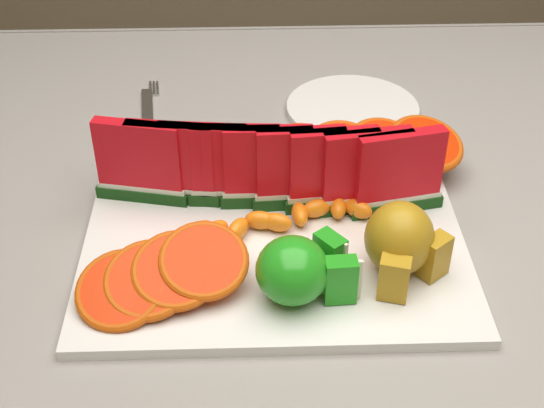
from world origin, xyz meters
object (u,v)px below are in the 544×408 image
(fork, at_px, (148,117))
(pear_cluster, at_px, (401,242))
(platter, at_px, (274,244))
(side_plate, at_px, (353,109))
(apple_cluster, at_px, (300,270))

(fork, bearing_deg, pear_cluster, -49.27)
(pear_cluster, relative_size, fork, 0.46)
(platter, height_order, fork, platter)
(side_plate, bearing_deg, fork, -178.05)
(apple_cluster, relative_size, side_plate, 0.54)
(platter, xyz_separation_m, apple_cluster, (0.02, -0.08, 0.04))
(platter, distance_m, apple_cluster, 0.09)
(platter, height_order, pear_cluster, pear_cluster)
(platter, xyz_separation_m, pear_cluster, (0.12, -0.05, 0.04))
(platter, distance_m, side_plate, 0.31)
(apple_cluster, distance_m, pear_cluster, 0.11)
(side_plate, distance_m, fork, 0.28)
(side_plate, bearing_deg, pear_cluster, -89.19)
(apple_cluster, relative_size, pear_cluster, 1.24)
(pear_cluster, xyz_separation_m, side_plate, (-0.00, 0.34, -0.05))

